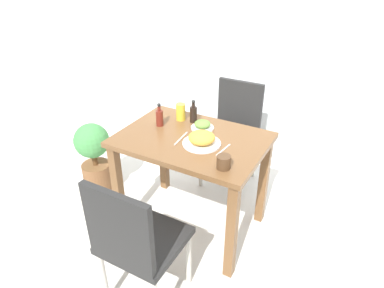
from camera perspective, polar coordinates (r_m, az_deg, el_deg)
ground_plane at (r=2.73m, az=0.00°, el=-13.02°), size 16.00×16.00×0.00m
wall_back at (r=3.24m, az=11.74°, el=19.36°), size 8.00×0.05×2.60m
dining_table at (r=2.35m, az=0.00°, el=-1.72°), size 0.98×0.70×0.76m
chair_near at (r=1.92m, az=-9.43°, el=-15.51°), size 0.42×0.42×0.89m
chair_far at (r=2.99m, az=6.94°, el=2.67°), size 0.42×0.42×0.89m
food_plate at (r=2.19m, az=1.62°, el=0.84°), size 0.25×0.25×0.09m
side_plate at (r=2.39m, az=1.67°, el=3.17°), size 0.16×0.16×0.06m
drink_cup at (r=1.96m, az=5.30°, el=-3.02°), size 0.08×0.08×0.08m
juice_glass at (r=2.50m, az=-1.89°, el=5.36°), size 0.07×0.07×0.12m
sauce_bottle at (r=2.42m, az=-5.44°, el=4.49°), size 0.05×0.05×0.17m
condiment_bottle at (r=2.47m, az=0.23°, el=5.11°), size 0.05×0.05×0.17m
fork_utensil at (r=2.27m, az=-1.84°, el=0.95°), size 0.02×0.19×0.00m
spoon_utensil at (r=2.15m, az=5.26°, el=-0.97°), size 0.03×0.17×0.00m
potted_plant_left at (r=2.92m, az=-15.95°, el=-2.20°), size 0.28×0.28×0.67m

